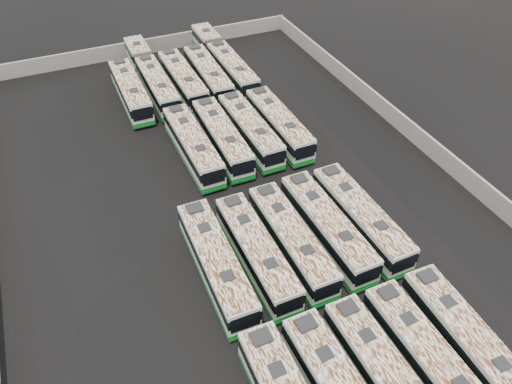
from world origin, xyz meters
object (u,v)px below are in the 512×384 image
bus_back_center (183,80)px  bus_front_right (428,361)px  bus_front_far_right (467,343)px  bus_midback_far_right (279,124)px  bus_midfront_left (257,253)px  bus_back_far_left (131,91)px  bus_front_center (387,380)px  bus_midfront_center (291,240)px  bus_back_far_right (223,60)px  bus_midfront_far_left (216,263)px  bus_midback_center (222,138)px  bus_midback_left (193,146)px  bus_midback_right (250,130)px  bus_midfront_right (327,227)px  bus_back_right (208,75)px  bus_back_left (151,75)px  bus_midfront_far_right (360,218)px

bus_back_center → bus_front_right: bearing=-86.1°
bus_front_far_right → bus_midback_far_right: 30.49m
bus_midfront_left → bus_back_far_left: (-3.46, 30.75, 0.04)m
bus_front_center → bus_midfront_center: (-0.03, 13.94, 0.02)m
bus_midback_far_right → bus_back_far_right: bus_midback_far_right is taller
bus_midfront_far_left → bus_midback_center: bearing=68.5°
bus_midfront_center → bus_midback_left: bearing=101.6°
bus_midfront_center → bus_midback_right: bus_midback_right is taller
bus_midfront_right → bus_midback_center: (-3.51, 16.64, -0.00)m
bus_midfront_far_left → bus_back_right: 32.18m
bus_midback_right → bus_midback_far_right: size_ratio=1.00×
bus_midfront_far_left → bus_back_left: bearing=85.0°
bus_midback_right → bus_back_far_left: 17.18m
bus_back_far_right → bus_midfront_center: bearing=-101.3°
bus_midfront_left → bus_midfront_far_left: bearing=176.6°
bus_front_right → bus_midback_right: bearing=89.5°
bus_midfront_center → bus_midback_far_right: bus_midback_far_right is taller
bus_back_center → bus_back_right: 3.43m
bus_front_center → bus_back_right: bearing=85.0°
bus_front_center → bus_midfront_far_right: size_ratio=0.97×
bus_back_left → bus_midfront_left: bearing=-89.8°
bus_midfront_left → bus_back_left: bearing=89.9°
bus_midfront_left → bus_midback_center: size_ratio=0.98×
bus_midfront_center → bus_midback_center: bus_midback_center is taller
bus_front_center → bus_front_right: 3.43m
bus_back_center → bus_midfront_far_left: bearing=-103.2°
bus_front_right → bus_midback_right: bus_midback_right is taller
bus_midfront_far_right → bus_midback_center: bus_midfront_far_right is taller
bus_midfront_right → bus_midback_center: 17.00m
bus_front_far_right → bus_midback_center: 31.40m
bus_front_far_right → bus_midback_left: bearing=110.0°
bus_midback_left → bus_back_right: 15.61m
bus_back_far_left → bus_back_right: 10.19m
bus_midfront_far_left → bus_back_right: (10.23, 30.51, -0.00)m
bus_back_center → bus_back_left: bearing=135.0°
bus_front_far_right → bus_back_right: bearing=95.8°
bus_midfront_far_left → bus_midfront_right: 10.35m
bus_midback_left → bus_midback_far_right: bus_midback_left is taller
bus_midback_left → bus_back_right: bearing=63.7°
bus_midback_center → bus_midfront_left: bearing=-100.2°
bus_midfront_right → bus_back_left: 34.52m
bus_front_right → bus_back_left: 48.34m
bus_midback_far_right → bus_front_right: bearing=-96.6°
bus_back_far_right → bus_front_center: bearing=-98.0°
bus_midfront_far_left → bus_midback_left: 16.80m
bus_midfront_far_left → bus_midback_far_right: (13.64, 16.45, -0.03)m
bus_midback_left → bus_midfront_far_left: bearing=-102.4°
bus_midback_left → bus_front_center: bearing=-84.2°
bus_midback_center → bus_back_far_right: bus_midback_center is taller
bus_midback_center → bus_back_right: size_ratio=0.99×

